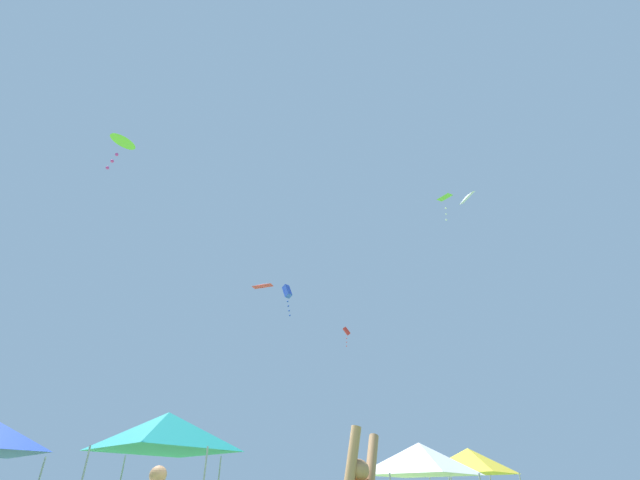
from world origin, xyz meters
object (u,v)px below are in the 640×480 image
Objects in this scene: canopy_tent_white at (420,459)px; kite_white_diamond at (466,197)px; canopy_tent_yellow at (469,461)px; kite_lime_diamond at (444,198)px; kite_red_diamond at (262,285)px; canopy_tent_teal at (166,431)px; kite_red_box at (347,332)px; kite_blue_box at (287,292)px; kite_lime_delta at (123,141)px.

canopy_tent_white is 2.23× the size of kite_white_diamond.
kite_lime_diamond is at bearing 62.09° from canopy_tent_yellow.
canopy_tent_teal is at bearing 126.67° from kite_red_diamond.
canopy_tent_yellow is at bearing -69.84° from kite_red_box.
kite_white_diamond is 0.80× the size of kite_blue_box.
kite_lime_delta is 1.89× the size of kite_white_diamond.
canopy_tent_teal is 3.02× the size of kite_white_diamond.
kite_lime_delta is at bearing -168.72° from canopy_tent_yellow.
canopy_tent_yellow is 1.16× the size of canopy_tent_white.
kite_red_diamond is 23.13m from kite_white_diamond.
kite_blue_box is 0.61× the size of kite_lime_diamond.
canopy_tent_white is 2.05× the size of kite_red_box.
kite_red_diamond is 0.32× the size of kite_lime_delta.
kite_lime_delta reaches higher than canopy_tent_yellow.
kite_lime_delta is 22.68m from kite_white_diamond.
canopy_tent_yellow is 13.90m from kite_red_box.
canopy_tent_white is at bearing -119.42° from kite_lime_diamond.
kite_lime_delta is 27.09m from kite_lime_diamond.
kite_lime_diamond reaches higher than kite_white_diamond.
kite_lime_diamond is (14.24, 19.22, 17.84)m from kite_red_diamond.
kite_blue_box is at bearing -175.95° from canopy_tent_yellow.
canopy_tent_yellow is at bearing -135.11° from kite_white_diamond.
kite_blue_box reaches higher than canopy_tent_teal.
canopy_tent_teal is 31.29m from kite_lime_diamond.
canopy_tent_teal is at bearing -118.53° from kite_red_box.
canopy_tent_white is (7.70, -1.64, -0.86)m from canopy_tent_teal.
kite_lime_delta reaches higher than kite_red_diamond.
kite_lime_diamond is (0.98, 5.95, 4.31)m from kite_white_diamond.
kite_red_diamond reaches higher than canopy_tent_teal.
canopy_tent_teal reaches higher than canopy_tent_yellow.
kite_red_diamond is 0.61× the size of kite_white_diamond.
kite_red_diamond is 8.83m from kite_blue_box.
kite_red_diamond is 19.99m from kite_red_box.
canopy_tent_white is 1.09× the size of kite_lime_diamond.
kite_white_diamond is at bearing -33.19° from kite_red_box.
kite_red_box reaches higher than kite_blue_box.
kite_lime_delta is (-4.76, 1.43, 13.42)m from canopy_tent_teal.
kite_white_diamond reaches higher than canopy_tent_teal.
kite_lime_diamond is at bearing 39.27° from kite_blue_box.
kite_lime_diamond is at bearing 60.58° from canopy_tent_white.
kite_white_diamond is 12.97m from kite_red_box.
canopy_tent_yellow is 12.87m from kite_red_diamond.
canopy_tent_yellow is at bearing 45.08° from kite_red_diamond.
canopy_tent_yellow is 1.27× the size of kite_lime_diamond.
kite_red_box reaches higher than canopy_tent_yellow.
kite_red_box is (12.74, 13.24, -4.92)m from kite_lime_delta.
canopy_tent_white is at bearing -90.97° from kite_red_box.
kite_red_diamond is at bearing -35.06° from kite_lime_delta.
canopy_tent_teal is 14.31m from kite_lime_delta.
canopy_tent_white is 3.68× the size of kite_red_diamond.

